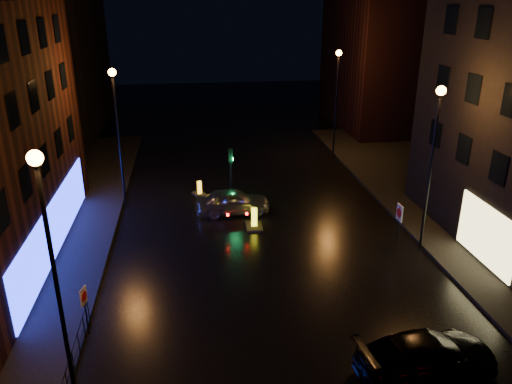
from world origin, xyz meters
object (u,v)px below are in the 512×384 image
traffic_signal (231,192)px  bollard_far (200,192)px  bollard_near (254,223)px  road_sign_right (399,217)px  dark_sedan (427,355)px  road_sign_left (84,300)px  silver_hatchback (233,201)px

traffic_signal → bollard_far: 2.31m
bollard_near → road_sign_right: (6.80, -3.73, 1.66)m
bollard_far → road_sign_right: size_ratio=0.50×
bollard_far → bollard_near: bearing=-84.3°
dark_sedan → bollard_far: size_ratio=3.98×
bollard_near → road_sign_left: 11.51m
dark_sedan → road_sign_left: bearing=65.8°
silver_hatchback → road_sign_right: 9.86m
dark_sedan → road_sign_left: road_sign_left is taller
silver_hatchback → road_sign_left: road_sign_left is taller
road_sign_left → road_sign_right: size_ratio=0.80×
bollard_far → road_sign_left: road_sign_left is taller
traffic_signal → road_sign_right: size_ratio=1.35×
silver_hatchback → bollard_far: size_ratio=3.44×
traffic_signal → dark_sedan: (5.21, -16.54, 0.23)m
silver_hatchback → bollard_near: 2.46m
bollard_near → road_sign_left: (-7.60, -8.56, 1.28)m
silver_hatchback → bollard_far: bearing=28.1°
traffic_signal → bollard_near: size_ratio=2.51×
silver_hatchback → road_sign_right: size_ratio=1.71×
dark_sedan → road_sign_right: (2.48, 8.57, 1.18)m
bollard_near → silver_hatchback: bearing=116.1°
bollard_far → road_sign_left: size_ratio=0.62×
road_sign_left → dark_sedan: bearing=-2.8°
dark_sedan → bollard_far: 19.11m
dark_sedan → bollard_far: dark_sedan is taller
bollard_near → bollard_far: bearing=120.0°
bollard_near → road_sign_right: road_sign_right is taller
traffic_signal → road_sign_left: (-6.70, -12.79, 1.04)m
silver_hatchback → bollard_near: bearing=-158.4°
silver_hatchback → bollard_far: silver_hatchback is taller
traffic_signal → bollard_near: (0.90, -4.23, -0.24)m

